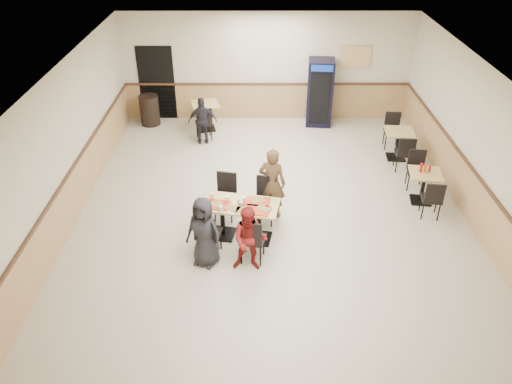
{
  "coord_description": "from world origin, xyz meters",
  "views": [
    {
      "loc": [
        -0.34,
        -8.51,
        5.87
      ],
      "look_at": [
        -0.32,
        -0.5,
        0.87
      ],
      "focal_mm": 35.0,
      "sensor_mm": 36.0,
      "label": 1
    }
  ],
  "objects_px": {
    "main_table": "(241,215)",
    "side_table_far": "(398,140)",
    "trash_bin": "(150,110)",
    "diner_woman_left": "(204,232)",
    "diner_man_opposite": "(272,183)",
    "pepsi_cooler": "(320,93)",
    "lone_diner": "(203,121)",
    "side_table_near": "(424,183)",
    "back_table": "(206,112)",
    "diner_woman_right": "(250,240)"
  },
  "relations": [
    {
      "from": "main_table",
      "to": "side_table_far",
      "type": "bearing_deg",
      "value": 51.67
    },
    {
      "from": "main_table",
      "to": "trash_bin",
      "type": "distance_m",
      "value": 5.94
    },
    {
      "from": "trash_bin",
      "to": "diner_woman_left",
      "type": "bearing_deg",
      "value": -71.22
    },
    {
      "from": "diner_man_opposite",
      "to": "trash_bin",
      "type": "distance_m",
      "value": 5.62
    },
    {
      "from": "main_table",
      "to": "diner_woman_left",
      "type": "bearing_deg",
      "value": -117.9
    },
    {
      "from": "main_table",
      "to": "pepsi_cooler",
      "type": "height_order",
      "value": "pepsi_cooler"
    },
    {
      "from": "diner_man_opposite",
      "to": "pepsi_cooler",
      "type": "relative_size",
      "value": 0.83
    },
    {
      "from": "lone_diner",
      "to": "side_table_near",
      "type": "distance_m",
      "value": 5.67
    },
    {
      "from": "side_table_far",
      "to": "diner_woman_left",
      "type": "bearing_deg",
      "value": -137.66
    },
    {
      "from": "diner_man_opposite",
      "to": "side_table_near",
      "type": "relative_size",
      "value": 2.06
    },
    {
      "from": "back_table",
      "to": "pepsi_cooler",
      "type": "distance_m",
      "value": 3.19
    },
    {
      "from": "diner_woman_right",
      "to": "lone_diner",
      "type": "distance_m",
      "value": 5.16
    },
    {
      "from": "main_table",
      "to": "pepsi_cooler",
      "type": "relative_size",
      "value": 0.84
    },
    {
      "from": "diner_woman_left",
      "to": "pepsi_cooler",
      "type": "height_order",
      "value": "pepsi_cooler"
    },
    {
      "from": "side_table_near",
      "to": "side_table_far",
      "type": "xyz_separation_m",
      "value": [
        -0.06,
        1.98,
        0.02
      ]
    },
    {
      "from": "side_table_near",
      "to": "trash_bin",
      "type": "distance_m",
      "value": 7.67
    },
    {
      "from": "diner_woman_left",
      "to": "lone_diner",
      "type": "bearing_deg",
      "value": 118.48
    },
    {
      "from": "diner_woman_left",
      "to": "back_table",
      "type": "xyz_separation_m",
      "value": [
        -0.46,
        5.71,
        -0.17
      ]
    },
    {
      "from": "main_table",
      "to": "diner_woman_right",
      "type": "bearing_deg",
      "value": -67.62
    },
    {
      "from": "trash_bin",
      "to": "diner_woman_right",
      "type": "bearing_deg",
      "value": -65.3
    },
    {
      "from": "diner_woman_right",
      "to": "trash_bin",
      "type": "relative_size",
      "value": 1.5
    },
    {
      "from": "diner_man_opposite",
      "to": "pepsi_cooler",
      "type": "xyz_separation_m",
      "value": [
        1.45,
        4.58,
        0.16
      ]
    },
    {
      "from": "diner_woman_left",
      "to": "trash_bin",
      "type": "distance_m",
      "value": 6.41
    },
    {
      "from": "side_table_far",
      "to": "pepsi_cooler",
      "type": "bearing_deg",
      "value": 129.28
    },
    {
      "from": "side_table_near",
      "to": "side_table_far",
      "type": "distance_m",
      "value": 1.98
    },
    {
      "from": "diner_woman_left",
      "to": "diner_man_opposite",
      "type": "xyz_separation_m",
      "value": [
        1.23,
        1.52,
        0.08
      ]
    },
    {
      "from": "diner_woman_right",
      "to": "lone_diner",
      "type": "relative_size",
      "value": 1.01
    },
    {
      "from": "diner_woman_left",
      "to": "side_table_far",
      "type": "height_order",
      "value": "diner_woman_left"
    },
    {
      "from": "diner_woman_left",
      "to": "pepsi_cooler",
      "type": "xyz_separation_m",
      "value": [
        2.68,
        6.11,
        0.24
      ]
    },
    {
      "from": "main_table",
      "to": "side_table_far",
      "type": "xyz_separation_m",
      "value": [
        3.78,
        3.25,
        -0.02
      ]
    },
    {
      "from": "diner_woman_left",
      "to": "main_table",
      "type": "bearing_deg",
      "value": 74.15
    },
    {
      "from": "side_table_far",
      "to": "lone_diner",
      "type": "bearing_deg",
      "value": 170.17
    },
    {
      "from": "side_table_near",
      "to": "pepsi_cooler",
      "type": "relative_size",
      "value": 0.4
    },
    {
      "from": "lone_diner",
      "to": "back_table",
      "type": "bearing_deg",
      "value": -96.89
    },
    {
      "from": "pepsi_cooler",
      "to": "diner_man_opposite",
      "type": "bearing_deg",
      "value": -102.45
    },
    {
      "from": "trash_bin",
      "to": "diner_man_opposite",
      "type": "bearing_deg",
      "value": -54.06
    },
    {
      "from": "back_table",
      "to": "trash_bin",
      "type": "xyz_separation_m",
      "value": [
        -1.6,
        0.35,
        -0.09
      ]
    },
    {
      "from": "pepsi_cooler",
      "to": "side_table_far",
      "type": "bearing_deg",
      "value": -45.61
    },
    {
      "from": "diner_woman_left",
      "to": "back_table",
      "type": "relative_size",
      "value": 1.6
    },
    {
      "from": "diner_woman_right",
      "to": "pepsi_cooler",
      "type": "relative_size",
      "value": 0.69
    },
    {
      "from": "main_table",
      "to": "diner_man_opposite",
      "type": "xyz_separation_m",
      "value": [
        0.62,
        0.76,
        0.25
      ]
    },
    {
      "from": "diner_woman_right",
      "to": "side_table_far",
      "type": "xyz_separation_m",
      "value": [
        3.6,
        4.16,
        -0.15
      ]
    },
    {
      "from": "main_table",
      "to": "pepsi_cooler",
      "type": "xyz_separation_m",
      "value": [
        2.07,
        5.35,
        0.41
      ]
    },
    {
      "from": "main_table",
      "to": "side_table_far",
      "type": "relative_size",
      "value": 2.08
    },
    {
      "from": "side_table_near",
      "to": "diner_man_opposite",
      "type": "bearing_deg",
      "value": -171.08
    },
    {
      "from": "main_table",
      "to": "back_table",
      "type": "distance_m",
      "value": 5.07
    },
    {
      "from": "pepsi_cooler",
      "to": "trash_bin",
      "type": "xyz_separation_m",
      "value": [
        -4.74,
        -0.04,
        -0.49
      ]
    },
    {
      "from": "diner_woman_right",
      "to": "pepsi_cooler",
      "type": "bearing_deg",
      "value": 77.94
    },
    {
      "from": "diner_woman_right",
      "to": "diner_man_opposite",
      "type": "bearing_deg",
      "value": 80.26
    },
    {
      "from": "side_table_near",
      "to": "side_table_far",
      "type": "bearing_deg",
      "value": 91.77
    }
  ]
}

